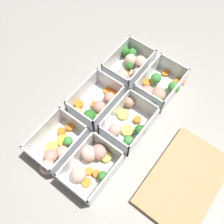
# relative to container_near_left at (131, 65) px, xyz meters

# --- Properties ---
(ground_plane) EXTENTS (4.00, 4.00, 0.00)m
(ground_plane) POSITION_rel_container_near_left_xyz_m (0.19, 0.06, -0.03)
(ground_plane) COLOR gray
(container_near_left) EXTENTS (0.16, 0.14, 0.07)m
(container_near_left) POSITION_rel_container_near_left_xyz_m (0.00, 0.00, 0.00)
(container_near_left) COLOR white
(container_near_left) RESTS_ON ground_plane
(container_near_center) EXTENTS (0.17, 0.12, 0.07)m
(container_near_center) POSITION_rel_container_near_left_xyz_m (0.19, 0.00, -0.00)
(container_near_center) COLOR white
(container_near_center) RESTS_ON ground_plane
(container_near_right) EXTENTS (0.18, 0.11, 0.07)m
(container_near_right) POSITION_rel_container_near_left_xyz_m (0.38, 0.00, -0.00)
(container_near_right) COLOR white
(container_near_right) RESTS_ON ground_plane
(container_far_left) EXTENTS (0.17, 0.12, 0.07)m
(container_far_left) POSITION_rel_container_near_left_xyz_m (0.02, 0.13, 0.00)
(container_far_left) COLOR white
(container_far_left) RESTS_ON ground_plane
(container_far_center) EXTENTS (0.17, 0.13, 0.07)m
(container_far_center) POSITION_rel_container_near_left_xyz_m (0.19, 0.12, -0.00)
(container_far_center) COLOR white
(container_far_center) RESTS_ON ground_plane
(container_far_right) EXTENTS (0.16, 0.12, 0.07)m
(container_far_right) POSITION_rel_container_near_left_xyz_m (0.36, 0.12, -0.00)
(container_far_right) COLOR white
(container_far_right) RESTS_ON ground_plane
(cutting_board) EXTENTS (0.28, 0.18, 0.02)m
(cutting_board) POSITION_rel_container_near_left_xyz_m (0.23, 0.35, -0.02)
(cutting_board) COLOR tan
(cutting_board) RESTS_ON ground_plane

